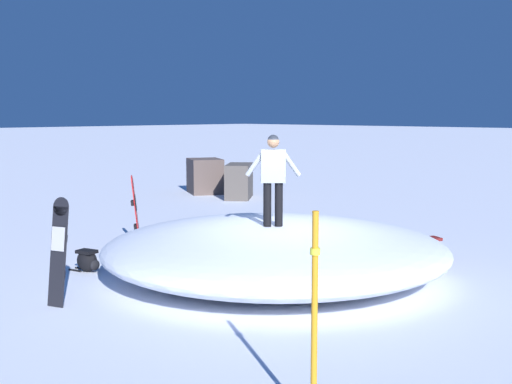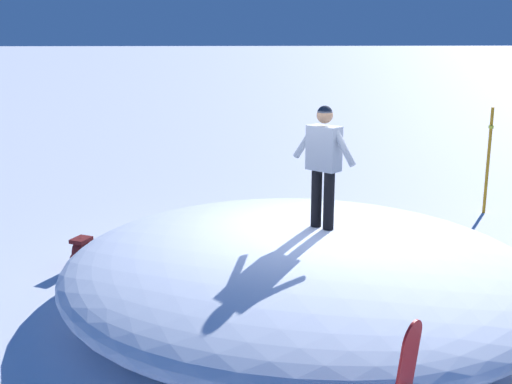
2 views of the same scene
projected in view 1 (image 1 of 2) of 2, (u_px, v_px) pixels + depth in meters
ground at (283, 279)px, 11.62m from camera, size 240.00×240.00×0.00m
snow_mound at (275, 249)px, 11.82m from camera, size 8.57×8.61×0.97m
snowboarder_standing at (273, 173)px, 11.28m from camera, size 0.74×0.75×1.59m
snowboard_primary_upright at (59, 250)px, 9.94m from camera, size 0.33×0.36×1.66m
snowboard_secondary_upright at (135, 210)px, 14.22m from camera, size 0.31×0.32×1.60m
backpack_near at (88, 260)px, 12.11m from camera, size 0.39×0.66×0.42m
backpack_far at (433, 248)px, 13.09m from camera, size 0.42×0.55×0.48m
trail_marker_pole at (314, 317)px, 5.99m from camera, size 0.10×0.10×2.06m
rock_outcrop at (220, 178)px, 23.35m from camera, size 1.88×3.63×1.27m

